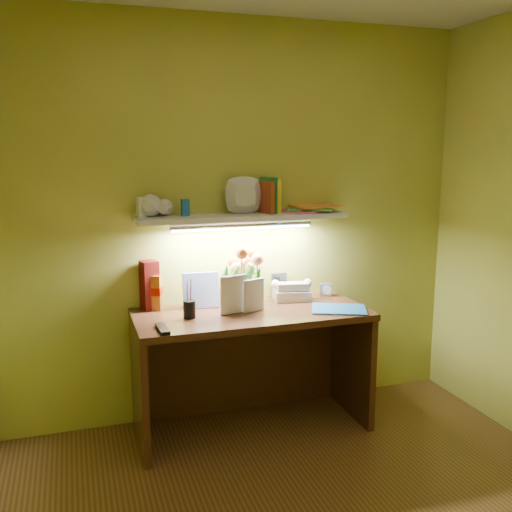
{
  "coord_description": "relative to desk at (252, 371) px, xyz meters",
  "views": [
    {
      "loc": [
        -1.0,
        -1.94,
        1.71
      ],
      "look_at": [
        0.07,
        1.35,
        1.06
      ],
      "focal_mm": 40.0,
      "sensor_mm": 36.0,
      "label": 1
    }
  ],
  "objects": [
    {
      "name": "desk",
      "position": [
        0.0,
        0.0,
        0.0
      ],
      "size": [
        1.4,
        0.6,
        0.75
      ],
      "primitive_type": "cube",
      "color": "#36220E",
      "rests_on": "ground"
    },
    {
      "name": "flower_bouquet",
      "position": [
        -0.0,
        0.18,
        0.55
      ],
      "size": [
        0.24,
        0.24,
        0.36
      ],
      "primitive_type": null,
      "rotation": [
        0.0,
        0.0,
        0.09
      ],
      "color": "#060733",
      "rests_on": "desk"
    },
    {
      "name": "telephone",
      "position": [
        0.33,
        0.18,
        0.44
      ],
      "size": [
        0.25,
        0.2,
        0.13
      ],
      "primitive_type": null,
      "rotation": [
        0.0,
        0.0,
        -0.16
      ],
      "color": "beige",
      "rests_on": "desk"
    },
    {
      "name": "desk_clock",
      "position": [
        0.58,
        0.2,
        0.42
      ],
      "size": [
        0.09,
        0.07,
        0.08
      ],
      "primitive_type": "cube",
      "rotation": [
        0.0,
        0.0,
        -0.34
      ],
      "color": "#ADACB1",
      "rests_on": "desk"
    },
    {
      "name": "whisky_bottle",
      "position": [
        -0.54,
        0.22,
        0.51
      ],
      "size": [
        0.09,
        0.09,
        0.27
      ],
      "primitive_type": null,
      "rotation": [
        0.0,
        0.0,
        -0.36
      ],
      "color": "#AF5514",
      "rests_on": "desk"
    },
    {
      "name": "whisky_box",
      "position": [
        -0.57,
        0.24,
        0.52
      ],
      "size": [
        0.12,
        0.12,
        0.3
      ],
      "primitive_type": "cube",
      "rotation": [
        0.0,
        0.0,
        0.25
      ],
      "color": "#500B07",
      "rests_on": "desk"
    },
    {
      "name": "pen_cup",
      "position": [
        -0.38,
        -0.01,
        0.46
      ],
      "size": [
        0.08,
        0.08,
        0.17
      ],
      "primitive_type": "cylinder",
      "rotation": [
        0.0,
        0.0,
        -0.07
      ],
      "color": "black",
      "rests_on": "desk"
    },
    {
      "name": "art_card",
      "position": [
        -0.27,
        0.18,
        0.48
      ],
      "size": [
        0.22,
        0.05,
        0.22
      ],
      "primitive_type": null,
      "rotation": [
        0.0,
        0.0,
        -0.04
      ],
      "color": "white",
      "rests_on": "desk"
    },
    {
      "name": "tv_remote",
      "position": [
        -0.57,
        -0.2,
        0.38
      ],
      "size": [
        0.06,
        0.18,
        0.02
      ],
      "primitive_type": "cube",
      "rotation": [
        0.0,
        0.0,
        0.04
      ],
      "color": "black",
      "rests_on": "desk"
    },
    {
      "name": "blue_folder",
      "position": [
        0.51,
        -0.13,
        0.38
      ],
      "size": [
        0.39,
        0.35,
        0.01
      ],
      "primitive_type": "cube",
      "rotation": [
        0.0,
        0.0,
        -0.41
      ],
      "color": "#1F63AA",
      "rests_on": "desk"
    },
    {
      "name": "desk_book_a",
      "position": [
        -0.2,
        -0.02,
        0.49
      ],
      "size": [
        0.17,
        0.04,
        0.23
      ],
      "primitive_type": "imported",
      "rotation": [
        0.0,
        0.0,
        0.12
      ],
      "color": "silver",
      "rests_on": "desk"
    },
    {
      "name": "desk_book_b",
      "position": [
        -0.06,
        -0.03,
        0.47
      ],
      "size": [
        0.14,
        0.06,
        0.2
      ],
      "primitive_type": "imported",
      "rotation": [
        0.0,
        0.0,
        0.31
      ],
      "color": "silver",
      "rests_on": "desk"
    },
    {
      "name": "wall_shelf",
      "position": [
        -0.0,
        0.18,
        0.96
      ],
      "size": [
        1.31,
        0.32,
        0.25
      ],
      "color": "silver",
      "rests_on": "ground"
    }
  ]
}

